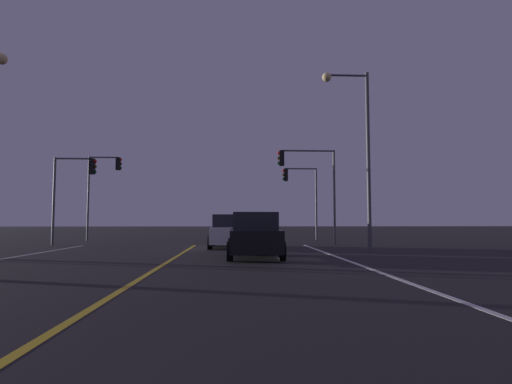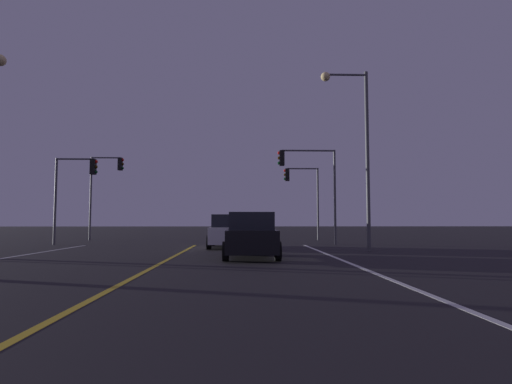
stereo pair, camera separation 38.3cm
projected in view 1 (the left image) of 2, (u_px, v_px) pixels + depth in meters
lane_edge_right at (430, 290)px, 8.30m from camera, size 0.16×30.74×0.01m
lane_center_divider at (117, 293)px, 7.99m from camera, size 0.16×30.74×0.01m
car_lead_same_lane at (254, 236)px, 15.55m from camera, size 2.02×4.30×1.70m
car_ahead_far at (229, 232)px, 21.34m from camera, size 2.02×4.30×1.70m
traffic_light_near_right at (307, 174)px, 24.41m from camera, size 3.45×0.36×5.58m
traffic_light_near_left at (75, 180)px, 23.72m from camera, size 2.43×0.36×5.01m
traffic_light_far_right at (300, 187)px, 29.89m from camera, size 2.54×0.36×5.20m
traffic_light_far_left at (103, 179)px, 29.24m from camera, size 2.36×0.36×5.93m
street_lamp_right_far at (358, 137)px, 19.37m from camera, size 2.23×0.44×8.41m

